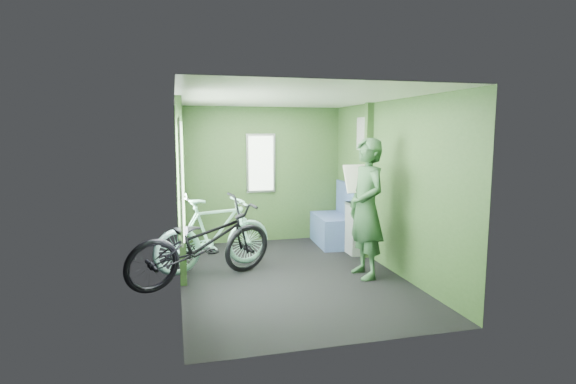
% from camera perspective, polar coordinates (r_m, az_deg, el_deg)
% --- Properties ---
extents(room, '(4.00, 4.02, 2.31)m').
position_cam_1_polar(room, '(5.75, -0.21, 3.23)').
color(room, black).
rests_on(room, ground).
extents(bicycle_black, '(2.15, 1.60, 1.14)m').
position_cam_1_polar(bicycle_black, '(5.84, -10.62, -11.24)').
color(bicycle_black, black).
rests_on(bicycle_black, ground).
extents(bicycle_mint, '(1.79, 1.10, 1.06)m').
position_cam_1_polar(bicycle_mint, '(6.31, -9.22, -9.77)').
color(bicycle_mint, '#92D8C2').
rests_on(bicycle_mint, ground).
extents(passenger, '(0.48, 0.74, 1.80)m').
position_cam_1_polar(passenger, '(5.86, 9.90, -2.04)').
color(passenger, '#2C502F').
rests_on(passenger, ground).
extents(waste_box, '(0.24, 0.33, 0.81)m').
position_cam_1_polar(waste_box, '(7.02, 8.62, -4.58)').
color(waste_box, gray).
rests_on(waste_box, ground).
extents(bench_seat, '(0.60, 1.02, 1.04)m').
position_cam_1_polar(bench_seat, '(7.59, 5.92, -4.35)').
color(bench_seat, navy).
rests_on(bench_seat, ground).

